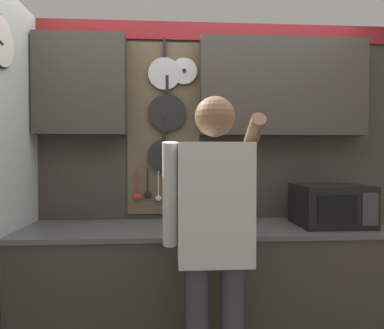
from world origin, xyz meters
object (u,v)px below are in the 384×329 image
object	(u,v)px
utensil_crock	(202,215)
person	(214,228)
knife_block	(228,214)
microwave	(331,205)

from	to	relation	value
utensil_crock	person	xyz separation A→B (m)	(0.01, -0.53, 0.02)
knife_block	person	distance (m)	0.55
microwave	knife_block	distance (m)	0.72
microwave	utensil_crock	xyz separation A→B (m)	(-0.89, 0.00, -0.06)
knife_block	person	xyz separation A→B (m)	(-0.16, -0.53, 0.01)
microwave	utensil_crock	bearing A→B (deg)	179.94
person	knife_block	bearing A→B (deg)	73.24
person	microwave	bearing A→B (deg)	30.94
microwave	knife_block	xyz separation A→B (m)	(-0.72, 0.00, -0.05)
utensil_crock	person	bearing A→B (deg)	-88.54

